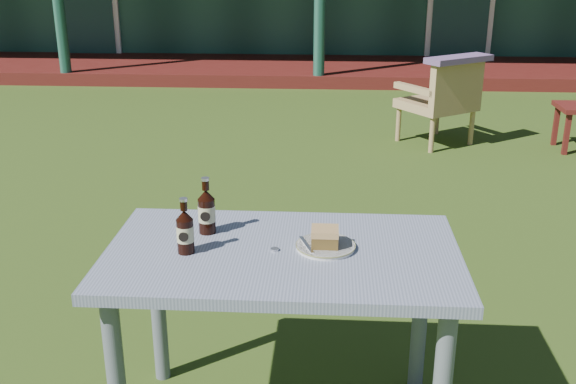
# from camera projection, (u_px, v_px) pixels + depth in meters

# --- Properties ---
(ground) EXTENTS (80.00, 80.00, 0.00)m
(ground) POSITION_uv_depth(u_px,v_px,m) (302.00, 246.00, 4.02)
(ground) COLOR #334916
(cafe_table) EXTENTS (1.20, 0.70, 0.72)m
(cafe_table) POSITION_uv_depth(u_px,v_px,m) (282.00, 277.00, 2.31)
(cafe_table) COLOR slate
(cafe_table) RESTS_ON ground
(plate) EXTENTS (0.20, 0.20, 0.01)m
(plate) POSITION_uv_depth(u_px,v_px,m) (326.00, 246.00, 2.29)
(plate) COLOR silver
(plate) RESTS_ON cafe_table
(cake_slice) EXTENTS (0.09, 0.09, 0.06)m
(cake_slice) POSITION_uv_depth(u_px,v_px,m) (325.00, 237.00, 2.27)
(cake_slice) COLOR #513D1A
(cake_slice) RESTS_ON plate
(fork) EXTENTS (0.06, 0.14, 0.00)m
(fork) POSITION_uv_depth(u_px,v_px,m) (306.00, 245.00, 2.28)
(fork) COLOR silver
(fork) RESTS_ON plate
(cola_bottle_near) EXTENTS (0.06, 0.06, 0.21)m
(cola_bottle_near) POSITION_uv_depth(u_px,v_px,m) (207.00, 211.00, 2.39)
(cola_bottle_near) COLOR black
(cola_bottle_near) RESTS_ON cafe_table
(cola_bottle_far) EXTENTS (0.06, 0.06, 0.19)m
(cola_bottle_far) POSITION_uv_depth(u_px,v_px,m) (185.00, 231.00, 2.23)
(cola_bottle_far) COLOR black
(cola_bottle_far) RESTS_ON cafe_table
(bottle_cap) EXTENTS (0.03, 0.03, 0.01)m
(bottle_cap) POSITION_uv_depth(u_px,v_px,m) (275.00, 249.00, 2.27)
(bottle_cap) COLOR silver
(bottle_cap) RESTS_ON cafe_table
(armchair_left) EXTENTS (0.77, 0.76, 0.76)m
(armchair_left) POSITION_uv_depth(u_px,v_px,m) (443.00, 98.00, 5.94)
(armchair_left) COLOR #A58452
(armchair_left) RESTS_ON ground
(floral_throw) EXTENTS (0.63, 0.52, 0.05)m
(floral_throw) POSITION_uv_depth(u_px,v_px,m) (459.00, 59.00, 5.69)
(floral_throw) COLOR #654A74
(floral_throw) RESTS_ON armchair_left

